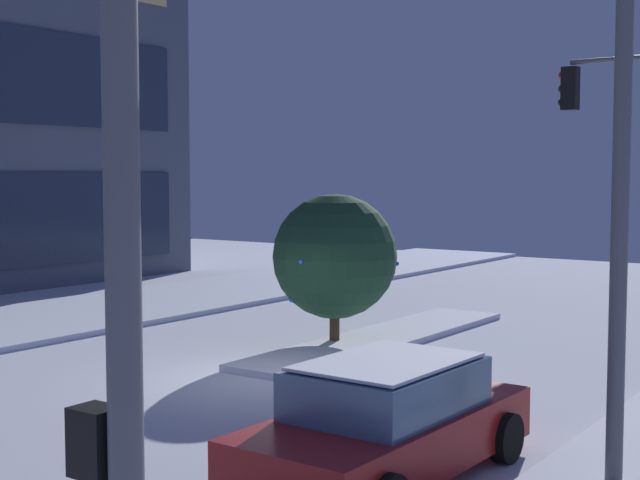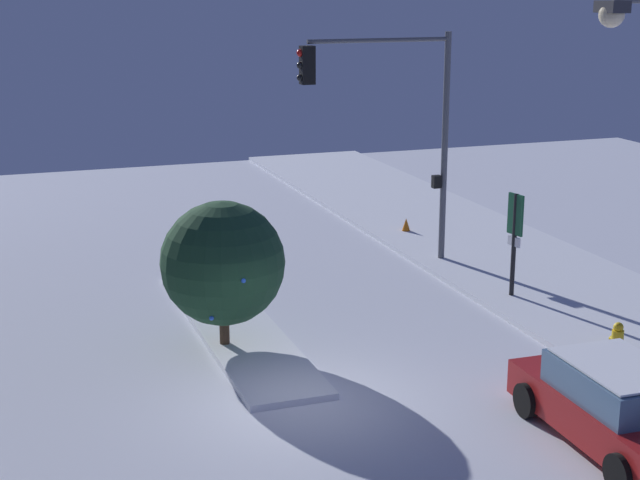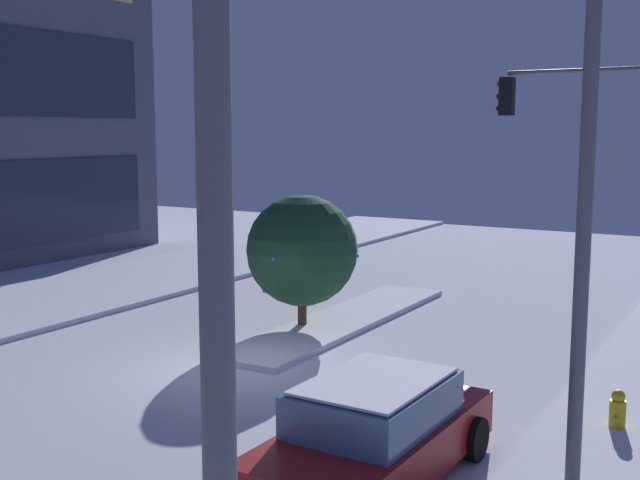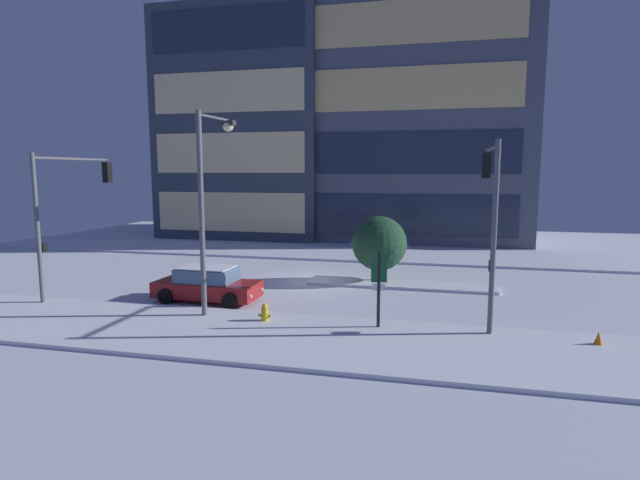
{
  "view_description": "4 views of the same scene",
  "coord_description": "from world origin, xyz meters",
  "px_view_note": "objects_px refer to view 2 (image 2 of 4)",
  "views": [
    {
      "loc": [
        -12.75,
        -10.14,
        3.76
      ],
      "look_at": [
        1.35,
        -0.25,
        2.5
      ],
      "focal_mm": 50.5,
      "sensor_mm": 36.0,
      "label": 1
    },
    {
      "loc": [
        -16.39,
        5.53,
        7.88
      ],
      "look_at": [
        2.52,
        -1.17,
        2.54
      ],
      "focal_mm": 54.64,
      "sensor_mm": 36.0,
      "label": 2
    },
    {
      "loc": [
        -12.78,
        -9.22,
        4.88
      ],
      "look_at": [
        2.79,
        -0.08,
        2.37
      ],
      "focal_mm": 44.35,
      "sensor_mm": 36.0,
      "label": 3
    },
    {
      "loc": [
        6.26,
        -24.16,
        5.54
      ],
      "look_at": [
        0.74,
        -0.92,
        2.3
      ],
      "focal_mm": 28.47,
      "sensor_mm": 36.0,
      "label": 4
    }
  ],
  "objects_px": {
    "traffic_light_corner_near_right": "(392,110)",
    "construction_cone": "(406,227)",
    "car_near": "(617,407)",
    "fire_hydrant": "(617,340)",
    "decorated_tree_median": "(223,263)",
    "parking_info_sign": "(515,233)"
  },
  "relations": [
    {
      "from": "parking_info_sign",
      "to": "decorated_tree_median",
      "type": "height_order",
      "value": "decorated_tree_median"
    },
    {
      "from": "traffic_light_corner_near_right",
      "to": "construction_cone",
      "type": "height_order",
      "value": "traffic_light_corner_near_right"
    },
    {
      "from": "parking_info_sign",
      "to": "construction_cone",
      "type": "distance_m",
      "value": 7.12
    },
    {
      "from": "car_near",
      "to": "traffic_light_corner_near_right",
      "type": "height_order",
      "value": "traffic_light_corner_near_right"
    },
    {
      "from": "traffic_light_corner_near_right",
      "to": "decorated_tree_median",
      "type": "height_order",
      "value": "traffic_light_corner_near_right"
    },
    {
      "from": "traffic_light_corner_near_right",
      "to": "construction_cone",
      "type": "relative_size",
      "value": 11.94
    },
    {
      "from": "construction_cone",
      "to": "decorated_tree_median",
      "type": "bearing_deg",
      "value": 134.68
    },
    {
      "from": "fire_hydrant",
      "to": "parking_info_sign",
      "type": "xyz_separation_m",
      "value": [
        4.12,
        0.2,
        1.4
      ]
    },
    {
      "from": "car_near",
      "to": "fire_hydrant",
      "type": "distance_m",
      "value": 4.4
    },
    {
      "from": "car_near",
      "to": "traffic_light_corner_near_right",
      "type": "bearing_deg",
      "value": -1.76
    },
    {
      "from": "construction_cone",
      "to": "parking_info_sign",
      "type": "bearing_deg",
      "value": 178.28
    },
    {
      "from": "car_near",
      "to": "construction_cone",
      "type": "height_order",
      "value": "car_near"
    },
    {
      "from": "traffic_light_corner_near_right",
      "to": "decorated_tree_median",
      "type": "relative_size",
      "value": 1.96
    },
    {
      "from": "traffic_light_corner_near_right",
      "to": "parking_info_sign",
      "type": "relative_size",
      "value": 2.37
    },
    {
      "from": "parking_info_sign",
      "to": "construction_cone",
      "type": "height_order",
      "value": "parking_info_sign"
    },
    {
      "from": "parking_info_sign",
      "to": "traffic_light_corner_near_right",
      "type": "bearing_deg",
      "value": -73.0
    },
    {
      "from": "traffic_light_corner_near_right",
      "to": "construction_cone",
      "type": "xyz_separation_m",
      "value": [
        3.23,
        -1.98,
        -4.2
      ]
    },
    {
      "from": "traffic_light_corner_near_right",
      "to": "fire_hydrant",
      "type": "height_order",
      "value": "traffic_light_corner_near_right"
    },
    {
      "from": "traffic_light_corner_near_right",
      "to": "parking_info_sign",
      "type": "distance_m",
      "value": 4.94
    },
    {
      "from": "traffic_light_corner_near_right",
      "to": "parking_info_sign",
      "type": "bearing_deg",
      "value": 115.38
    },
    {
      "from": "parking_info_sign",
      "to": "construction_cone",
      "type": "xyz_separation_m",
      "value": [
        6.96,
        -0.21,
        -1.5
      ]
    },
    {
      "from": "car_near",
      "to": "fire_hydrant",
      "type": "height_order",
      "value": "car_near"
    }
  ]
}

